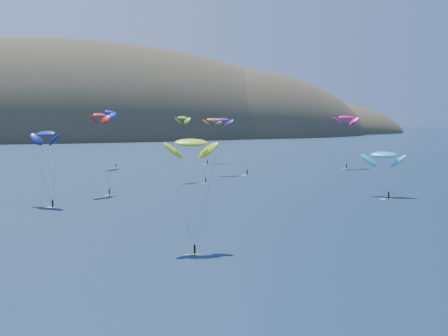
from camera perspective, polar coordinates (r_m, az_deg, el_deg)
island at (r=628.09m, az=-12.93°, el=1.88°), size 730.00×300.00×210.00m
kitesurfer_2 at (r=103.31m, az=-3.03°, el=2.33°), size 8.93×10.04×19.56m
kitesurfer_3 at (r=205.93m, az=-3.80°, el=4.59°), size 8.01×14.71×22.41m
kitesurfer_4 at (r=257.92m, az=-10.43°, el=5.06°), size 9.12×10.34×25.35m
kitesurfer_5 at (r=173.07m, az=14.37°, el=1.19°), size 11.52×14.12×13.98m
kitesurfer_6 at (r=227.52m, az=-0.13°, el=4.42°), size 10.98×10.86×22.00m
kitesurfer_8 at (r=258.59m, az=11.14°, el=4.55°), size 11.05×6.18×23.50m
kitesurfer_9 at (r=175.54m, az=-11.28°, el=4.75°), size 8.40×10.26×23.76m
kitesurfer_10 at (r=157.71m, az=-16.01°, el=3.02°), size 9.05×14.20×19.70m
kitesurfer_11 at (r=281.11m, az=-1.04°, el=4.44°), size 11.31×12.02×21.74m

